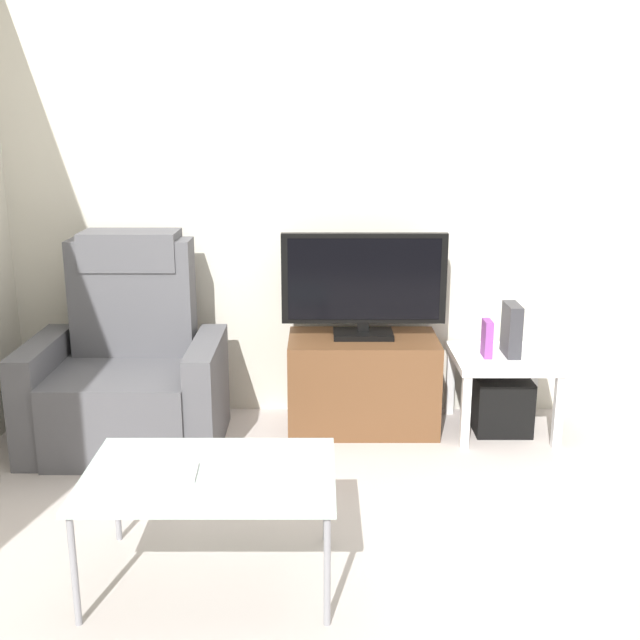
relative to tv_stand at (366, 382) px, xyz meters
The scene contains 11 objects.
ground_plane 0.88m from the tv_stand, 96.74° to the right, with size 6.40×6.40×0.00m, color #BCB2AD.
wall_back 1.09m from the tv_stand, 108.76° to the left, with size 6.40×0.06×2.60m, color beige.
tv_stand is the anchor object (origin of this frame).
television 0.55m from the tv_stand, 90.00° to the left, with size 0.87×0.20×0.56m.
recliner_armchair 1.25m from the tv_stand, behind, with size 0.98×0.78×1.08m.
side_table 0.76m from the tv_stand, ahead, with size 0.54×0.54×0.43m.
subwoofer_box 0.76m from the tv_stand, ahead, with size 0.30×0.30×0.30m, color black.
book_upright 0.71m from the tv_stand, ahead, with size 0.04×0.12×0.20m, color purple.
game_console 0.85m from the tv_stand, ahead, with size 0.07×0.20×0.28m, color #333338.
coffee_table 1.58m from the tv_stand, 113.55° to the right, with size 0.90×0.60×0.43m.
cell_phone 1.63m from the tv_stand, 115.85° to the right, with size 0.07×0.15×0.01m, color #B7B7BC.
Camera 1 is at (-0.13, -3.11, 1.66)m, focal length 42.99 mm.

